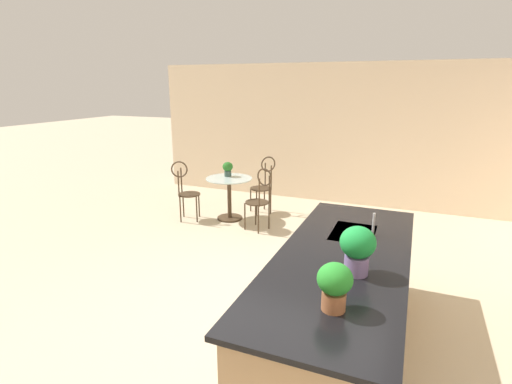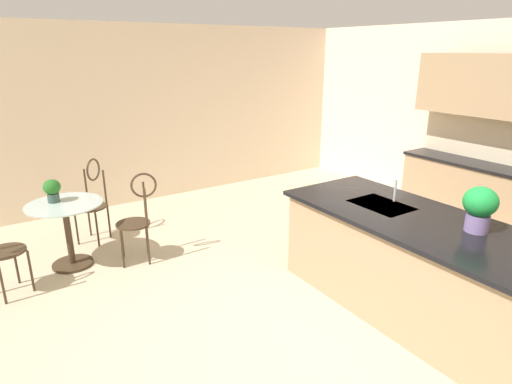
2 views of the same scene
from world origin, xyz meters
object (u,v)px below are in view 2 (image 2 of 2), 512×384
bistro_table (68,229)px  chair_near_window (138,214)px  chair_toward_desk (92,197)px  potted_plant_counter_near (480,206)px  potted_plant_on_table (52,189)px

bistro_table → chair_near_window: size_ratio=0.77×
bistro_table → chair_near_window: 0.77m
chair_toward_desk → potted_plant_counter_near: size_ratio=2.78×
chair_toward_desk → potted_plant_counter_near: 4.30m
chair_near_window → bistro_table: bearing=-113.7°
chair_near_window → chair_toward_desk: bearing=-162.3°
bistro_table → potted_plant_on_table: bearing=-145.4°
bistro_table → chair_toward_desk: bearing=144.3°
chair_toward_desk → potted_plant_on_table: 0.74m
potted_plant_on_table → potted_plant_counter_near: potted_plant_counter_near is taller
chair_toward_desk → potted_plant_on_table: size_ratio=4.10×
chair_toward_desk → potted_plant_counter_near: bearing=30.8°
chair_near_window → chair_toward_desk: (-0.88, -0.28, 0.00)m
potted_plant_on_table → bistro_table: bearing=34.6°
bistro_table → potted_plant_on_table: size_ratio=3.15×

